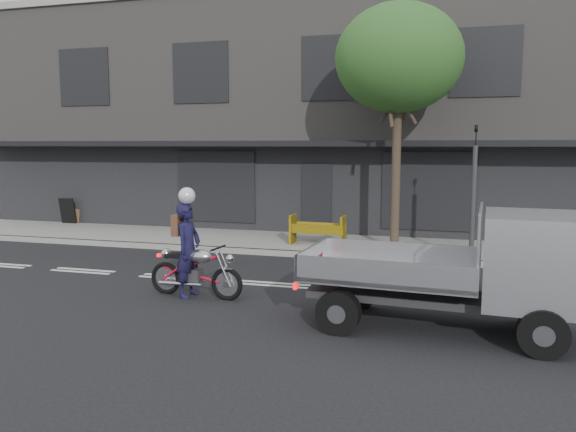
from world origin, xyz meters
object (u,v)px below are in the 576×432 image
(street_tree, at_px, (399,59))
(motorcycle, at_px, (196,270))
(traffic_light_pole, at_px, (473,200))
(sandwich_board, at_px, (68,211))
(rider, at_px, (188,250))
(flatbed_ute, at_px, (509,263))
(construction_barrier, at_px, (316,230))

(street_tree, height_order, motorcycle, street_tree)
(traffic_light_pole, relative_size, sandwich_board, 3.72)
(street_tree, distance_m, traffic_light_pole, 4.23)
(rider, height_order, flatbed_ute, flatbed_ute)
(motorcycle, distance_m, flatbed_ute, 5.82)
(flatbed_ute, xyz_separation_m, sandwich_board, (-14.29, 8.15, -0.56))
(construction_barrier, height_order, sandwich_board, sandwich_board)
(street_tree, relative_size, rider, 3.61)
(street_tree, distance_m, rider, 7.89)
(street_tree, bearing_deg, traffic_light_pole, -23.03)
(street_tree, relative_size, sandwich_board, 7.18)
(rider, distance_m, flatbed_ute, 5.94)
(motorcycle, xyz_separation_m, flatbed_ute, (5.73, -0.79, 0.63))
(street_tree, height_order, traffic_light_pole, street_tree)
(construction_barrier, bearing_deg, rider, -104.27)
(construction_barrier, bearing_deg, sandwich_board, 168.44)
(construction_barrier, distance_m, sandwich_board, 9.97)
(motorcycle, bearing_deg, construction_barrier, 81.70)
(flatbed_ute, bearing_deg, motorcycle, 176.07)
(traffic_light_pole, distance_m, sandwich_board, 14.24)
(motorcycle, distance_m, rider, 0.42)
(street_tree, relative_size, construction_barrier, 4.23)
(rider, distance_m, construction_barrier, 5.54)
(street_tree, xyz_separation_m, flatbed_ute, (2.33, -6.35, -4.10))
(motorcycle, bearing_deg, sandwich_board, 143.77)
(traffic_light_pole, height_order, construction_barrier, traffic_light_pole)
(motorcycle, bearing_deg, traffic_light_pole, 45.51)
(rider, bearing_deg, traffic_light_pole, -45.27)
(flatbed_ute, bearing_deg, street_tree, 114.14)
(flatbed_ute, xyz_separation_m, construction_barrier, (-4.52, 6.15, -0.58))
(construction_barrier, bearing_deg, motorcycle, -102.75)
(street_tree, xyz_separation_m, sandwich_board, (-11.95, 1.80, -4.66))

